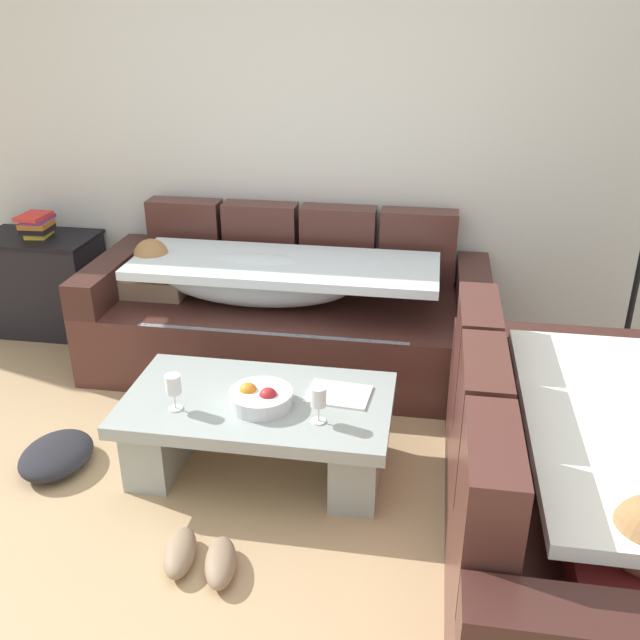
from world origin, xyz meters
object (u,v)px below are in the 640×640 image
object	(u,v)px
book_stack_on_cabinet	(37,225)
crumpled_garment	(56,455)
side_cabinet	(44,284)
wine_glass_near_left	(173,386)
couch_along_wall	(283,313)
pair_of_shoes	(200,557)
couch_near_window	(572,498)
wine_glass_near_right	(318,398)
fruit_bowl	(261,398)
coffee_table	(259,425)
open_magazine	(339,394)

from	to	relation	value
book_stack_on_cabinet	crumpled_garment	bearing A→B (deg)	-61.12
side_cabinet	wine_glass_near_left	bearing A→B (deg)	-45.05
couch_along_wall	wine_glass_near_left	bearing A→B (deg)	-100.64
wine_glass_near_left	pair_of_shoes	size ratio (longest dim) A/B	0.49
couch_near_window	pair_of_shoes	xyz separation A→B (m)	(-1.37, -0.22, -0.29)
wine_glass_near_left	side_cabinet	size ratio (longest dim) A/B	0.23
couch_along_wall	wine_glass_near_right	world-z (taller)	couch_along_wall
fruit_bowl	book_stack_on_cabinet	world-z (taller)	book_stack_on_cabinet
wine_glass_near_right	coffee_table	bearing A→B (deg)	154.78
side_cabinet	pair_of_shoes	bearing A→B (deg)	-49.07
fruit_bowl	pair_of_shoes	bearing A→B (deg)	-100.27
couch_near_window	crumpled_garment	size ratio (longest dim) A/B	4.56
couch_near_window	wine_glass_near_left	size ratio (longest dim) A/B	11.00
couch_near_window	fruit_bowl	bearing A→B (deg)	73.59
couch_near_window	book_stack_on_cabinet	bearing A→B (deg)	60.66
fruit_bowl	wine_glass_near_right	distance (m)	0.29
coffee_table	wine_glass_near_left	size ratio (longest dim) A/B	7.23
couch_near_window	book_stack_on_cabinet	world-z (taller)	couch_near_window
couch_near_window	open_magazine	bearing A→B (deg)	61.35
couch_along_wall	wine_glass_near_left	xyz separation A→B (m)	(-0.22, -1.18, 0.16)
fruit_bowl	pair_of_shoes	xyz separation A→B (m)	(-0.11, -0.59, -0.37)
wine_glass_near_right	side_cabinet	size ratio (longest dim) A/B	0.23
couch_along_wall	pair_of_shoes	bearing A→B (deg)	-88.99
coffee_table	crumpled_garment	size ratio (longest dim) A/B	3.00
couch_near_window	open_magazine	xyz separation A→B (m)	(-0.94, 0.51, 0.05)
couch_near_window	coffee_table	xyz separation A→B (m)	(-1.29, 0.43, -0.10)
pair_of_shoes	crumpled_garment	bearing A→B (deg)	149.49
wine_glass_near_right	book_stack_on_cabinet	xyz separation A→B (m)	(-2.02, 1.41, 0.22)
open_magazine	book_stack_on_cabinet	distance (m)	2.41
coffee_table	pair_of_shoes	distance (m)	0.68
couch_along_wall	crumpled_garment	distance (m)	1.47
side_cabinet	book_stack_on_cabinet	size ratio (longest dim) A/B	3.08
wine_glass_near_right	open_magazine	bearing A→B (deg)	76.79
open_magazine	book_stack_on_cabinet	world-z (taller)	book_stack_on_cabinet
fruit_bowl	open_magazine	distance (m)	0.36
wine_glass_near_right	crumpled_garment	distance (m)	1.32
wine_glass_near_left	open_magazine	bearing A→B (deg)	18.54
wine_glass_near_left	open_magazine	distance (m)	0.73
couch_along_wall	side_cabinet	size ratio (longest dim) A/B	3.16
fruit_bowl	wine_glass_near_left	distance (m)	0.38
side_cabinet	open_magazine	bearing A→B (deg)	-29.44
couch_along_wall	book_stack_on_cabinet	bearing A→B (deg)	171.99
wine_glass_near_left	coffee_table	bearing A→B (deg)	23.37
open_magazine	pair_of_shoes	xyz separation A→B (m)	(-0.43, -0.73, -0.34)
crumpled_garment	wine_glass_near_left	bearing A→B (deg)	-0.72
couch_near_window	open_magazine	distance (m)	1.07
pair_of_shoes	fruit_bowl	bearing A→B (deg)	79.73
coffee_table	side_cabinet	world-z (taller)	side_cabinet
couch_along_wall	wine_glass_near_right	bearing A→B (deg)	-70.95
wine_glass_near_right	open_magazine	xyz separation A→B (m)	(0.05, 0.23, -0.11)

